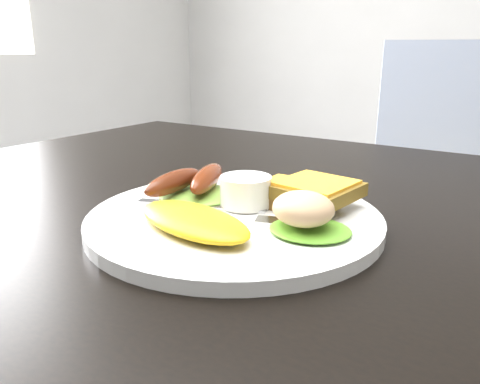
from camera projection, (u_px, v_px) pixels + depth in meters
dining_table at (307, 223)px, 0.53m from camera, size 1.20×0.80×0.04m
dining_chair at (429, 240)px, 1.20m from camera, size 0.53×0.53×0.05m
person at (278, 117)px, 1.06m from camera, size 0.63×0.50×1.55m
plate at (235, 219)px, 0.47m from camera, size 0.29×0.29×0.01m
lettuce_left at (197, 194)px, 0.51m from camera, size 0.10×0.10×0.01m
lettuce_right at (310, 230)px, 0.41m from camera, size 0.09×0.08×0.01m
omelette at (193, 220)px, 0.42m from camera, size 0.14×0.09×0.02m
sausage_a at (174, 182)px, 0.50m from camera, size 0.03×0.10×0.02m
sausage_b at (207, 178)px, 0.52m from camera, size 0.06×0.10×0.02m
ramekin at (246, 191)px, 0.48m from camera, size 0.07×0.07×0.03m
toast_a at (291, 195)px, 0.50m from camera, size 0.08×0.08×0.01m
toast_b at (316, 190)px, 0.48m from camera, size 0.09×0.09×0.01m
potato_salad at (303, 209)px, 0.41m from camera, size 0.07×0.06×0.03m
fork at (201, 206)px, 0.48m from camera, size 0.13×0.06×0.00m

